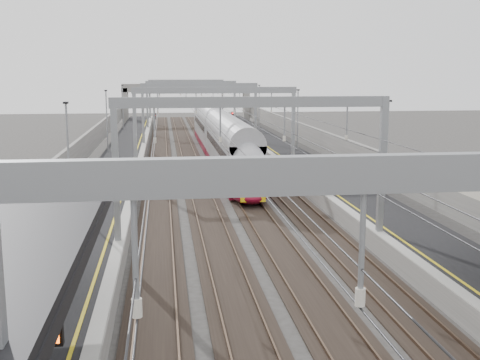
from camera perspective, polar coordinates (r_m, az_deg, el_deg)
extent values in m
cube|color=black|center=(51.29, -11.55, 0.73)|extent=(4.00, 120.00, 1.00)
cube|color=black|center=(52.56, 6.11, 1.10)|extent=(4.00, 120.00, 1.00)
cube|color=black|center=(51.22, -7.63, 0.31)|extent=(2.40, 140.00, 0.08)
cube|color=brown|center=(51.22, -8.44, 0.39)|extent=(0.07, 140.00, 0.14)
cube|color=brown|center=(51.21, -6.83, 0.43)|extent=(0.07, 140.00, 0.14)
cube|color=black|center=(51.29, -4.28, 0.38)|extent=(2.40, 140.00, 0.08)
cube|color=brown|center=(51.24, -5.08, 0.46)|extent=(0.07, 140.00, 0.14)
cube|color=brown|center=(51.31, -3.48, 0.50)|extent=(0.07, 140.00, 0.14)
cube|color=black|center=(51.53, -0.95, 0.46)|extent=(2.40, 140.00, 0.08)
cube|color=brown|center=(51.44, -1.74, 0.54)|extent=(0.07, 140.00, 0.14)
cube|color=brown|center=(51.60, -0.15, 0.57)|extent=(0.07, 140.00, 0.14)
cube|color=black|center=(51.94, 2.35, 0.53)|extent=(2.40, 140.00, 0.08)
cube|color=brown|center=(51.81, 1.56, 0.61)|extent=(0.07, 140.00, 0.14)
cube|color=brown|center=(52.05, 3.13, 0.64)|extent=(0.07, 140.00, 0.14)
cube|color=gray|center=(8.64, 21.18, 0.76)|extent=(13.00, 0.25, 0.50)
cube|color=gray|center=(27.92, -11.71, 0.91)|extent=(0.28, 0.28, 6.60)
cube|color=gray|center=(29.72, 13.30, 1.39)|extent=(0.28, 0.28, 6.60)
cube|color=gray|center=(27.83, 1.21, 7.40)|extent=(13.00, 0.25, 0.50)
cube|color=gray|center=(47.74, -9.93, 4.70)|extent=(0.28, 0.28, 6.60)
cube|color=gray|center=(48.81, 5.06, 4.92)|extent=(0.28, 0.28, 6.60)
cube|color=gray|center=(47.69, -2.38, 8.51)|extent=(13.00, 0.25, 0.50)
cube|color=gray|center=(67.67, -9.19, 6.26)|extent=(0.28, 0.28, 6.60)
cube|color=gray|center=(68.43, 1.48, 6.43)|extent=(0.28, 0.28, 6.60)
cube|color=gray|center=(67.63, -3.86, 8.95)|extent=(13.00, 0.25, 0.50)
cube|color=gray|center=(87.63, -8.79, 7.11)|extent=(0.28, 0.28, 6.60)
cube|color=gray|center=(88.22, -0.52, 7.25)|extent=(0.28, 0.28, 6.60)
cube|color=gray|center=(87.60, -4.67, 9.19)|extent=(13.00, 0.25, 0.50)
cube|color=gray|center=(105.61, -8.56, 7.60)|extent=(0.28, 0.28, 6.60)
cube|color=gray|center=(106.09, -1.68, 7.72)|extent=(0.28, 0.28, 6.60)
cube|color=gray|center=(105.58, -5.13, 9.33)|extent=(13.00, 0.25, 0.50)
cylinder|color=#262628|center=(55.58, -7.74, 6.74)|extent=(0.03, 140.00, 0.03)
cylinder|color=#262628|center=(55.64, -4.63, 6.80)|extent=(0.03, 140.00, 0.03)
cylinder|color=#262628|center=(55.86, -1.53, 6.84)|extent=(0.03, 140.00, 0.03)
cylinder|color=#262628|center=(56.24, 1.53, 6.86)|extent=(0.03, 140.00, 0.03)
cube|color=black|center=(10.64, -20.81, -13.27)|extent=(1.60, 0.15, 0.55)
cube|color=#FF4F05|center=(10.56, -20.91, -13.44)|extent=(1.50, 0.02, 0.42)
cube|color=slate|center=(105.60, -5.12, 8.70)|extent=(22.00, 2.20, 1.40)
cube|color=slate|center=(105.83, -10.83, 6.89)|extent=(1.00, 2.20, 6.20)
cube|color=slate|center=(106.64, 0.59, 7.09)|extent=(1.00, 2.20, 6.20)
cube|color=slate|center=(51.47, -15.15, 1.85)|extent=(0.30, 120.00, 3.20)
cube|color=slate|center=(53.23, 9.49, 2.33)|extent=(0.30, 120.00, 3.20)
cube|color=maroon|center=(51.36, -0.94, 1.04)|extent=(2.57, 21.90, 0.76)
cube|color=#A0A0A6|center=(51.11, -0.94, 3.04)|extent=(2.57, 21.90, 2.86)
cube|color=black|center=(43.92, 0.17, -0.92)|extent=(1.90, 2.29, 0.48)
cube|color=maroon|center=(73.36, -2.87, 3.75)|extent=(2.57, 21.90, 0.76)
cube|color=#A0A0A6|center=(73.18, -2.89, 5.15)|extent=(2.57, 21.90, 2.86)
cube|color=black|center=(65.81, -2.35, 2.75)|extent=(1.90, 2.29, 0.48)
ellipsoid|color=#A0A0A6|center=(40.21, 0.82, 0.71)|extent=(2.57, 4.95, 4.00)
cube|color=yellow|center=(38.37, 1.25, -1.05)|extent=(1.62, 0.12, 1.43)
cube|color=black|center=(38.53, 1.16, 1.16)|extent=(1.52, 0.55, 0.90)
cylinder|color=black|center=(80.55, -8.07, 4.88)|extent=(0.12, 0.12, 3.00)
cube|color=black|center=(80.42, -8.10, 6.02)|extent=(0.32, 0.22, 0.75)
sphere|color=red|center=(80.28, -8.11, 6.12)|extent=(0.16, 0.16, 0.16)
cylinder|color=black|center=(71.04, -1.36, 4.29)|extent=(0.12, 0.12, 3.00)
cube|color=black|center=(70.89, -1.36, 5.58)|extent=(0.32, 0.22, 0.75)
sphere|color=red|center=(70.75, -1.35, 5.69)|extent=(0.16, 0.16, 0.16)
cylinder|color=black|center=(83.35, -0.72, 5.15)|extent=(0.12, 0.12, 3.00)
cube|color=black|center=(83.23, -0.72, 6.25)|extent=(0.32, 0.22, 0.75)
sphere|color=red|center=(83.09, -0.71, 6.35)|extent=(0.16, 0.16, 0.16)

